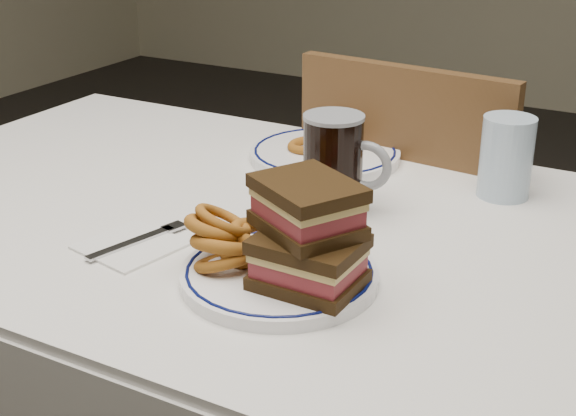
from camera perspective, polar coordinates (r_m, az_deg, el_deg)
The scene contains 11 objects.
dining_table at distance 1.33m, azimuth -4.95°, elevation -3.97°, with size 1.27×0.87×0.75m.
chair_far at distance 1.70m, azimuth 9.39°, elevation -3.23°, with size 0.46×0.46×0.92m.
main_plate at distance 1.04m, azimuth -0.62°, elevation -4.75°, with size 0.26×0.26×0.02m.
reuben_sandwich at distance 0.98m, azimuth 1.43°, elevation -1.88°, with size 0.16×0.15×0.13m.
onion_rings_main at distance 1.05m, azimuth -3.99°, elevation -2.28°, with size 0.13×0.13×0.11m.
ketchup_ramekin at distance 1.11m, azimuth 1.25°, elevation -1.42°, with size 0.05×0.05×0.03m.
beer_mug at distance 1.23m, azimuth 3.36°, elevation 3.21°, with size 0.14×0.09×0.16m.
water_glass at distance 1.34m, azimuth 15.26°, elevation 3.50°, with size 0.08×0.08×0.13m, color #ACC5DE.
far_plate at distance 1.48m, azimuth 2.64°, elevation 3.86°, with size 0.28×0.28×0.02m.
onion_rings_far at distance 1.48m, azimuth 2.60°, elevation 4.73°, with size 0.13×0.11×0.04m.
napkin_fork at distance 1.16m, azimuth -10.97°, elevation -2.54°, with size 0.15×0.17×0.01m.
Camera 1 is at (0.67, -0.98, 1.25)m, focal length 50.00 mm.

